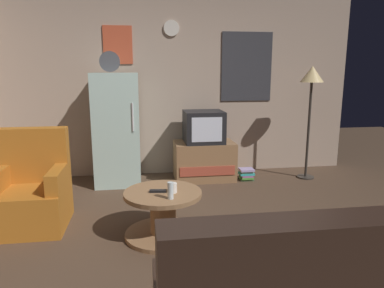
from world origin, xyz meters
TOP-DOWN VIEW (x-y plane):
  - ground_plane at (0.00, 0.00)m, footprint 12.00×12.00m
  - wall_with_art at (0.01, 2.45)m, footprint 5.20×0.12m
  - fridge at (-0.88, 2.01)m, footprint 0.60×0.62m
  - tv_stand at (0.32, 2.01)m, footprint 0.84×0.53m
  - crt_tv at (0.31, 2.01)m, footprint 0.54×0.51m
  - standing_lamp at (1.79, 1.85)m, footprint 0.32×0.32m
  - coffee_table at (-0.38, 0.29)m, footprint 0.72×0.72m
  - wine_glass at (-0.32, 0.09)m, footprint 0.05×0.05m
  - mug_ceramic_white at (-0.29, 0.25)m, footprint 0.08×0.08m
  - remote_control at (-0.42, 0.28)m, footprint 0.15×0.06m
  - armchair at (-1.66, 0.73)m, footprint 0.68×0.68m
  - book_stack at (0.90, 1.86)m, footprint 0.21×0.18m

SIDE VIEW (x-z plane):
  - ground_plane at x=0.00m, z-range 0.00..0.00m
  - book_stack at x=0.90m, z-range 0.00..0.17m
  - coffee_table at x=-0.38m, z-range 0.00..0.44m
  - tv_stand at x=0.32m, z-range 0.00..0.54m
  - armchair at x=-1.66m, z-range -0.14..0.82m
  - remote_control at x=-0.42m, z-range 0.44..0.46m
  - mug_ceramic_white at x=-0.29m, z-range 0.44..0.53m
  - wine_glass at x=-0.32m, z-range 0.44..0.59m
  - fridge at x=-0.88m, z-range -0.13..1.64m
  - crt_tv at x=0.31m, z-range 0.54..0.98m
  - standing_lamp at x=1.79m, z-range 0.56..2.15m
  - wall_with_art at x=0.01m, z-range 0.00..2.74m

